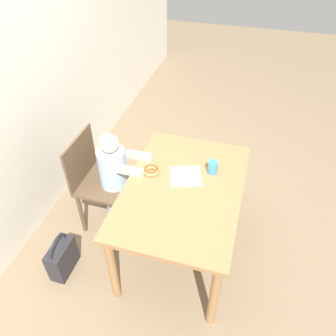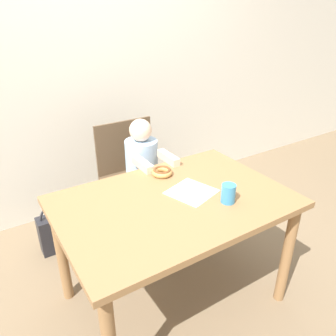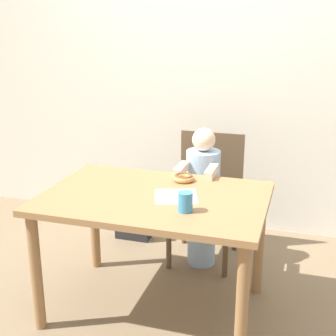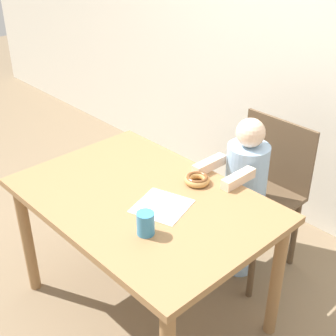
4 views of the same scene
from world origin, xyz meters
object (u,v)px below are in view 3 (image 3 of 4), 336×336
Objects in this scene: chair at (206,193)px; donut at (184,178)px; handbag at (133,220)px; child_figure at (202,198)px; cup at (185,202)px.

donut is (-0.04, -0.46, 0.26)m from chair.
donut reaches higher than handbag.
cup is (0.09, -0.77, 0.27)m from child_figure.
child_figure reaches higher than handbag.
child_figure is at bearing -21.49° from handbag.
cup is (0.68, -1.01, 0.61)m from handbag.
chair is 8.62× the size of cup.
donut is at bearing -95.01° from chair.
child_figure is at bearing 96.48° from cup.
chair is 0.95m from cup.
chair is 0.68m from handbag.
handbag is at bearing 134.06° from donut.
child_figure is 0.83m from cup.
chair is at bearing 90.00° from child_figure.
child_figure is 9.51× the size of cup.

